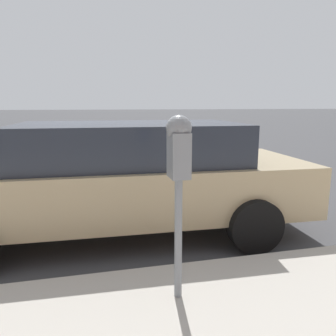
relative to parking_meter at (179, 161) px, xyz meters
The scene contains 3 objects.
ground_plane 3.02m from the parking_meter, ahead, with size 220.00×220.00×0.00m, color #424244.
parking_meter is the anchor object (origin of this frame).
car_tan 1.95m from the parking_meter, ahead, with size 2.13×5.03×1.47m.
Camera 1 is at (-5.05, 0.42, 1.70)m, focal length 35.00 mm.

